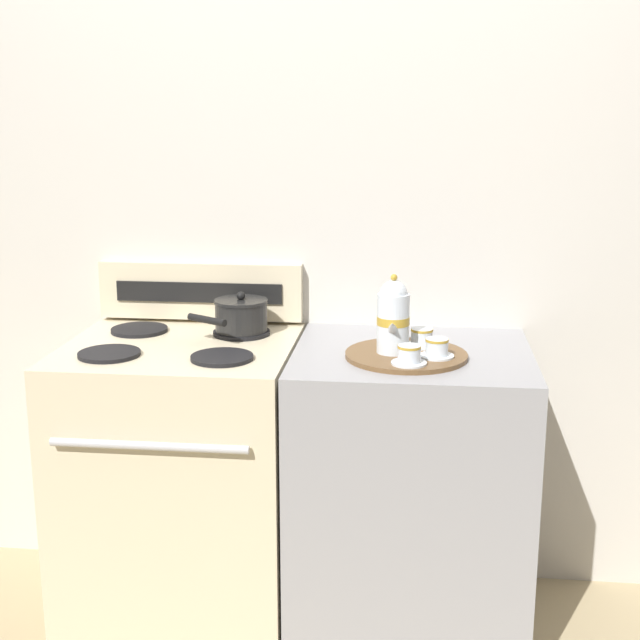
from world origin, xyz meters
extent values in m
plane|color=tan|center=(0.00, 0.00, 0.00)|extent=(6.00, 6.00, 0.00)
cube|color=beige|center=(0.00, 0.34, 1.10)|extent=(6.00, 0.05, 2.20)
cube|color=beige|center=(-0.36, 0.00, 0.45)|extent=(0.70, 0.64, 0.90)
cylinder|color=silver|center=(-0.36, -0.34, 0.70)|extent=(0.56, 0.02, 0.02)
cylinder|color=black|center=(-0.53, 0.14, 0.90)|extent=(0.18, 0.18, 0.01)
cylinder|color=black|center=(-0.19, 0.14, 0.90)|extent=(0.18, 0.18, 0.01)
cylinder|color=black|center=(-0.53, -0.14, 0.90)|extent=(0.18, 0.18, 0.01)
cylinder|color=black|center=(-0.19, -0.14, 0.90)|extent=(0.18, 0.18, 0.01)
cube|color=beige|center=(-0.36, 0.30, 1.00)|extent=(0.69, 0.05, 0.19)
cube|color=black|center=(-0.36, 0.27, 1.00)|extent=(0.56, 0.01, 0.07)
cube|color=#939399|center=(0.36, 0.00, 0.45)|extent=(0.71, 0.64, 0.90)
cylinder|color=black|center=(-0.19, 0.14, 0.96)|extent=(0.17, 0.17, 0.09)
cylinder|color=black|center=(-0.19, 0.14, 1.01)|extent=(0.17, 0.17, 0.01)
sphere|color=black|center=(-0.19, 0.14, 1.02)|extent=(0.03, 0.03, 0.03)
cylinder|color=black|center=(-0.27, 0.01, 0.98)|extent=(0.14, 0.09, 0.02)
cylinder|color=brown|center=(0.34, -0.06, 0.90)|extent=(0.36, 0.36, 0.01)
cylinder|color=silver|center=(0.30, -0.06, 1.00)|extent=(0.09, 0.09, 0.17)
cylinder|color=gold|center=(0.30, -0.06, 1.01)|extent=(0.10, 0.10, 0.02)
sphere|color=silver|center=(0.30, -0.06, 1.09)|extent=(0.08, 0.08, 0.08)
sphere|color=gold|center=(0.30, -0.06, 1.13)|extent=(0.02, 0.02, 0.02)
cone|color=silver|center=(0.30, -0.13, 1.01)|extent=(0.03, 0.07, 0.06)
cylinder|color=silver|center=(0.42, -0.10, 0.91)|extent=(0.10, 0.10, 0.01)
cylinder|color=silver|center=(0.42, -0.10, 0.94)|extent=(0.06, 0.06, 0.05)
cylinder|color=gold|center=(0.42, -0.10, 0.96)|extent=(0.07, 0.07, 0.01)
cylinder|color=silver|center=(0.35, -0.18, 0.91)|extent=(0.10, 0.10, 0.01)
cylinder|color=silver|center=(0.35, -0.18, 0.94)|extent=(0.06, 0.06, 0.05)
cylinder|color=gold|center=(0.35, -0.18, 0.96)|extent=(0.07, 0.07, 0.01)
cylinder|color=silver|center=(0.38, 0.02, 0.91)|extent=(0.10, 0.10, 0.01)
cylinder|color=silver|center=(0.38, 0.02, 0.94)|extent=(0.06, 0.06, 0.05)
cylinder|color=gold|center=(0.38, 0.02, 0.96)|extent=(0.07, 0.07, 0.01)
cylinder|color=silver|center=(0.30, 0.06, 0.95)|extent=(0.07, 0.07, 0.07)
cylinder|color=gold|center=(0.30, 0.06, 0.95)|extent=(0.07, 0.07, 0.01)
camera|label=1|loc=(0.37, -2.56, 1.61)|focal=50.00mm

